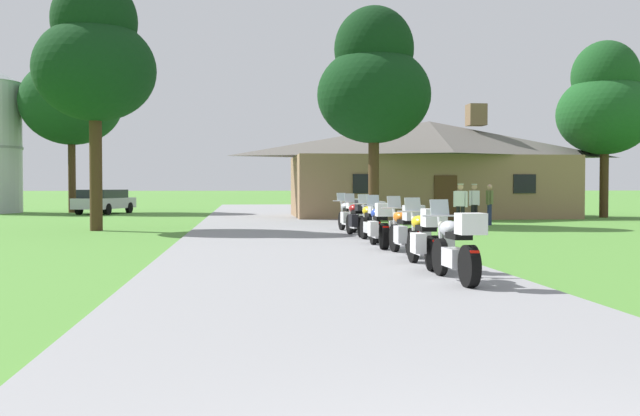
# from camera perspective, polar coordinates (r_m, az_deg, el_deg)

# --- Properties ---
(ground_plane) EXTENTS (500.00, 500.00, 0.00)m
(ground_plane) POSITION_cam_1_polar(r_m,az_deg,el_deg) (22.62, -2.63, -2.27)
(ground_plane) COLOR #4C8433
(asphalt_driveway) EXTENTS (6.40, 80.00, 0.06)m
(asphalt_driveway) POSITION_cam_1_polar(r_m,az_deg,el_deg) (20.63, -2.30, -2.57)
(asphalt_driveway) COLOR gray
(asphalt_driveway) RESTS_ON ground
(motorcycle_silver_nearest_to_camera) EXTENTS (0.66, 2.08, 1.30)m
(motorcycle_silver_nearest_to_camera) POSITION_cam_1_polar(r_m,az_deg,el_deg) (11.49, 10.91, -3.09)
(motorcycle_silver_nearest_to_camera) COLOR black
(motorcycle_silver_nearest_to_camera) RESTS_ON asphalt_driveway
(motorcycle_yellow_second_in_row) EXTENTS (0.72, 2.08, 1.30)m
(motorcycle_yellow_second_in_row) POSITION_cam_1_polar(r_m,az_deg,el_deg) (13.41, 8.48, -2.43)
(motorcycle_yellow_second_in_row) COLOR black
(motorcycle_yellow_second_in_row) RESTS_ON asphalt_driveway
(motorcycle_orange_third_in_row) EXTENTS (0.78, 2.08, 1.30)m
(motorcycle_orange_third_in_row) POSITION_cam_1_polar(r_m,az_deg,el_deg) (15.72, 6.93, -1.82)
(motorcycle_orange_third_in_row) COLOR black
(motorcycle_orange_third_in_row) RESTS_ON asphalt_driveway
(motorcycle_blue_fourth_in_row) EXTENTS (0.72, 2.08, 1.30)m
(motorcycle_blue_fourth_in_row) POSITION_cam_1_polar(r_m,az_deg,el_deg) (17.73, 4.85, -1.41)
(motorcycle_blue_fourth_in_row) COLOR black
(motorcycle_blue_fourth_in_row) RESTS_ON asphalt_driveway
(motorcycle_yellow_fifth_in_row) EXTENTS (0.66, 2.08, 1.30)m
(motorcycle_yellow_fifth_in_row) POSITION_cam_1_polar(r_m,az_deg,el_deg) (19.75, 4.11, -1.06)
(motorcycle_yellow_fifth_in_row) COLOR black
(motorcycle_yellow_fifth_in_row) RESTS_ON asphalt_driveway
(motorcycle_red_sixth_in_row) EXTENTS (0.85, 2.08, 1.30)m
(motorcycle_red_sixth_in_row) POSITION_cam_1_polar(r_m,az_deg,el_deg) (21.75, 3.05, -0.83)
(motorcycle_red_sixth_in_row) COLOR black
(motorcycle_red_sixth_in_row) RESTS_ON asphalt_driveway
(motorcycle_silver_farthest_in_row) EXTENTS (0.87, 2.08, 1.30)m
(motorcycle_silver_farthest_in_row) POSITION_cam_1_polar(r_m,az_deg,el_deg) (23.90, 2.34, -0.60)
(motorcycle_silver_farthest_in_row) COLOR black
(motorcycle_silver_farthest_in_row) RESTS_ON asphalt_driveway
(stone_lodge) EXTENTS (14.60, 6.42, 5.81)m
(stone_lodge) POSITION_cam_1_polar(r_m,az_deg,el_deg) (36.96, 8.71, 3.18)
(stone_lodge) COLOR #896B4C
(stone_lodge) RESTS_ON ground
(bystander_white_shirt_near_lodge) EXTENTS (0.50, 0.36, 1.69)m
(bystander_white_shirt_near_lodge) POSITION_cam_1_polar(r_m,az_deg,el_deg) (28.60, 12.23, 0.43)
(bystander_white_shirt_near_lodge) COLOR black
(bystander_white_shirt_near_lodge) RESTS_ON ground
(bystander_olive_shirt_beside_signpost) EXTENTS (0.38, 0.48, 1.67)m
(bystander_olive_shirt_beside_signpost) POSITION_cam_1_polar(r_m,az_deg,el_deg) (29.83, 13.40, 0.44)
(bystander_olive_shirt_beside_signpost) COLOR navy
(bystander_olive_shirt_beside_signpost) RESTS_ON ground
(bystander_white_shirt_by_tree) EXTENTS (0.44, 0.40, 1.69)m
(bystander_white_shirt_by_tree) POSITION_cam_1_polar(r_m,az_deg,el_deg) (26.36, 11.16, 0.33)
(bystander_white_shirt_by_tree) COLOR black
(bystander_white_shirt_by_tree) RESTS_ON ground
(tree_left_near) EXTENTS (4.30, 4.30, 9.05)m
(tree_left_near) POSITION_cam_1_polar(r_m,az_deg,el_deg) (27.05, -17.56, 11.50)
(tree_left_near) COLOR #422D19
(tree_left_near) RESTS_ON ground
(tree_right_of_lodge) EXTENTS (4.81, 4.81, 8.98)m
(tree_right_of_lodge) POSITION_cam_1_polar(r_m,az_deg,el_deg) (39.38, 21.82, 7.78)
(tree_right_of_lodge) COLOR #422D19
(tree_right_of_lodge) RESTS_ON ground
(tree_left_far) EXTENTS (6.03, 6.03, 11.33)m
(tree_left_far) POSITION_cam_1_polar(r_m,az_deg,el_deg) (45.90, -19.28, 8.87)
(tree_left_far) COLOR #422D19
(tree_left_far) RESTS_ON ground
(tree_by_lodge_front) EXTENTS (4.65, 4.65, 8.93)m
(tree_by_lodge_front) POSITION_cam_1_polar(r_m,az_deg,el_deg) (29.62, 4.33, 10.04)
(tree_by_lodge_front) COLOR #422D19
(tree_by_lodge_front) RESTS_ON ground
(parked_silver_suv_far_left) EXTENTS (2.99, 4.92, 1.40)m
(parked_silver_suv_far_left) POSITION_cam_1_polar(r_m,az_deg,el_deg) (42.90, -16.86, 0.58)
(parked_silver_suv_far_left) COLOR #ADAFB7
(parked_silver_suv_far_left) RESTS_ON ground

